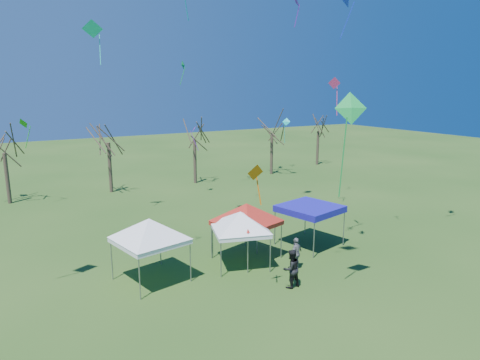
% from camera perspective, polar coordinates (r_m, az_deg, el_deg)
% --- Properties ---
extents(ground, '(140.00, 140.00, 0.00)m').
position_cam_1_polar(ground, '(21.25, 6.14, -14.62)').
color(ground, '#224616').
rests_on(ground, ground).
extents(tree_1, '(3.42, 3.42, 7.54)m').
position_cam_1_polar(tree_1, '(40.06, -29.15, 5.30)').
color(tree_1, '#3D2D21').
rests_on(tree_1, ground).
extents(tree_2, '(3.71, 3.71, 8.18)m').
position_cam_1_polar(tree_2, '(40.73, -17.29, 7.09)').
color(tree_2, '#3D2D21').
rests_on(tree_2, ground).
extents(tree_3, '(3.59, 3.59, 7.91)m').
position_cam_1_polar(tree_3, '(43.07, -6.14, 7.54)').
color(tree_3, '#3D2D21').
rests_on(tree_3, ground).
extents(tree_4, '(3.58, 3.58, 7.89)m').
position_cam_1_polar(tree_4, '(47.56, 4.31, 8.00)').
color(tree_4, '#3D2D21').
rests_on(tree_4, ground).
extents(tree_5, '(3.39, 3.39, 7.46)m').
position_cam_1_polar(tree_5, '(54.28, 10.46, 8.01)').
color(tree_5, '#3D2D21').
rests_on(tree_5, ground).
extents(tent_white_west, '(4.20, 4.20, 3.78)m').
position_cam_1_polar(tent_white_west, '(21.59, -12.03, -5.61)').
color(tent_white_west, gray).
rests_on(tent_white_west, ground).
extents(tent_white_mid, '(3.81, 3.81, 3.51)m').
position_cam_1_polar(tent_white_mid, '(23.08, 0.03, -4.73)').
color(tent_white_mid, gray).
rests_on(tent_white_mid, ground).
extents(tent_red, '(4.08, 4.08, 3.75)m').
position_cam_1_polar(tent_red, '(23.91, 0.87, -3.65)').
color(tent_red, gray).
rests_on(tent_red, ground).
extents(tent_blue, '(3.85, 3.85, 2.52)m').
position_cam_1_polar(tent_blue, '(26.47, 9.31, -3.82)').
color(tent_blue, gray).
rests_on(tent_blue, ground).
extents(person_dark, '(0.97, 0.77, 1.92)m').
position_cam_1_polar(person_dark, '(21.33, 6.82, -11.66)').
color(person_dark, black).
rests_on(person_dark, ground).
extents(person_grey, '(1.12, 0.83, 1.77)m').
position_cam_1_polar(person_grey, '(23.39, 7.50, -9.68)').
color(person_grey, slate).
rests_on(person_grey, ground).
extents(kite_17, '(0.92, 0.75, 2.84)m').
position_cam_1_polar(kite_17, '(33.42, 12.48, 12.40)').
color(kite_17, '#DA306C').
rests_on(kite_17, ground).
extents(kite_11, '(1.55, 1.22, 2.95)m').
position_cam_1_polar(kite_11, '(31.72, -19.06, 18.52)').
color(kite_11, '#0CC2A4').
rests_on(kite_11, ground).
extents(kite_18, '(0.69, 0.80, 1.77)m').
position_cam_1_polar(kite_18, '(27.60, 7.61, 22.38)').
color(kite_18, '#5818AE').
rests_on(kite_18, ground).
extents(kite_1, '(0.82, 0.43, 1.86)m').
position_cam_1_polar(kite_1, '(18.48, 2.04, 0.95)').
color(kite_1, orange).
rests_on(kite_1, ground).
extents(kite_19, '(0.75, 0.75, 2.17)m').
position_cam_1_polar(kite_19, '(39.66, -7.57, 14.90)').
color(kite_19, green).
rests_on(kite_19, ground).
extents(kite_13, '(0.98, 1.07, 2.37)m').
position_cam_1_polar(kite_13, '(37.98, -26.87, 6.72)').
color(kite_13, '#189D18').
rests_on(kite_13, ground).
extents(kite_5, '(1.48, 1.01, 4.61)m').
position_cam_1_polar(kite_5, '(18.77, 14.58, 9.11)').
color(kite_5, green).
rests_on(kite_5, ground).
extents(kite_22, '(0.82, 0.87, 2.27)m').
position_cam_1_polar(kite_22, '(37.94, -6.17, 6.59)').
color(kite_22, purple).
rests_on(kite_22, ground).
extents(kite_12, '(0.86, 0.88, 2.70)m').
position_cam_1_polar(kite_12, '(45.97, 6.18, 7.64)').
color(kite_12, '#0CC2BC').
rests_on(kite_12, ground).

